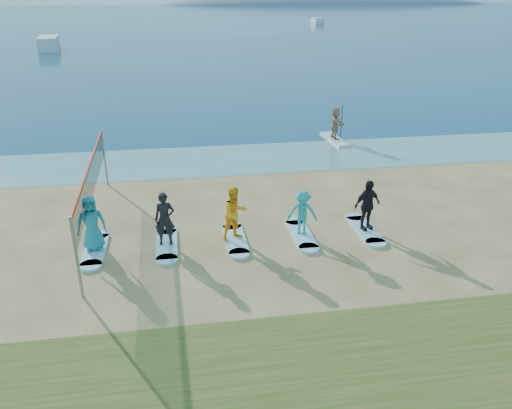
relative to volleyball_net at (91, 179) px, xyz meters
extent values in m
plane|color=tan|center=(5.54, -3.30, -1.90)|extent=(600.00, 600.00, 0.00)
plane|color=teal|center=(5.54, 7.20, -1.90)|extent=(600.00, 600.00, 0.00)
plane|color=navy|center=(5.54, 156.70, -1.90)|extent=(600.00, 600.00, 0.00)
ellipsoid|color=slate|center=(100.54, 296.70, -1.90)|extent=(220.00, 56.00, 18.00)
cylinder|color=gray|center=(0.13, -4.50, -0.65)|extent=(0.09, 0.09, 2.50)
cylinder|color=gray|center=(-0.13, 4.50, -0.65)|extent=(0.09, 0.09, 2.50)
cube|color=black|center=(0.00, 0.00, 0.00)|extent=(0.29, 9.00, 1.00)
cube|color=red|center=(0.00, 0.00, 0.52)|extent=(0.32, 9.00, 0.10)
cube|color=silver|center=(12.03, 9.76, -1.84)|extent=(0.90, 3.04, 0.12)
imported|color=tan|center=(12.03, 9.76, -0.89)|extent=(0.61, 1.68, 1.78)
cube|color=silver|center=(-14.30, 61.95, -1.90)|extent=(3.49, 7.90, 1.86)
cube|color=silver|center=(41.00, 115.81, -1.90)|extent=(2.36, 5.20, 1.39)
cube|color=#99DBED|center=(0.12, -1.77, -1.86)|extent=(0.70, 2.20, 0.09)
imported|color=teal|center=(0.12, -1.77, -0.87)|extent=(0.98, 0.69, 1.89)
cube|color=#99DBED|center=(2.47, -1.77, -1.86)|extent=(0.70, 2.20, 0.09)
imported|color=black|center=(2.47, -1.77, -0.90)|extent=(0.69, 0.48, 1.82)
cube|color=#99DBED|center=(4.81, -1.77, -1.86)|extent=(0.70, 2.20, 0.09)
imported|color=#FFAA1A|center=(4.81, -1.77, -0.87)|extent=(1.12, 1.01, 1.89)
cube|color=#99DBED|center=(7.16, -1.77, -1.86)|extent=(0.70, 2.20, 0.09)
imported|color=teal|center=(7.16, -1.77, -1.01)|extent=(1.15, 0.83, 1.60)
cube|color=#99DBED|center=(9.51, -1.77, -1.86)|extent=(0.70, 2.20, 0.09)
imported|color=black|center=(9.51, -1.77, -0.89)|extent=(1.16, 0.76, 1.84)
camera|label=1|loc=(3.03, -17.04, 6.06)|focal=35.00mm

